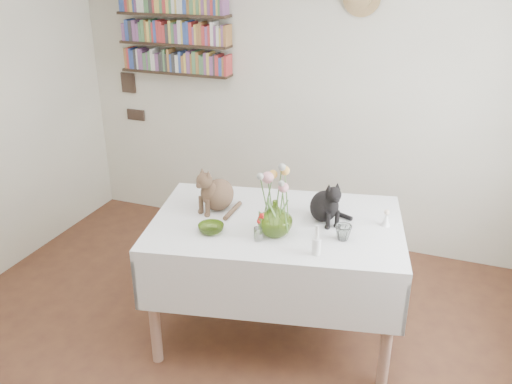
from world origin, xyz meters
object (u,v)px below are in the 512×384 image
at_px(dining_table, 276,250).
at_px(tabby_cat, 218,187).
at_px(black_cat, 325,198).
at_px(flower_vase, 275,218).
at_px(bookshelf_unit, 173,19).

xyz_separation_m(dining_table, tabby_cat, (-0.41, 0.04, 0.36)).
xyz_separation_m(tabby_cat, black_cat, (0.68, 0.09, -0.01)).
bearing_deg(flower_vase, dining_table, 104.80).
bearing_deg(tabby_cat, black_cat, 32.78).
height_order(tabby_cat, bookshelf_unit, bookshelf_unit).
bearing_deg(tabby_cat, flower_vase, 1.27).
relative_size(dining_table, black_cat, 5.96).
distance_m(flower_vase, bookshelf_unit, 2.24).
bearing_deg(bookshelf_unit, dining_table, -43.71).
relative_size(black_cat, bookshelf_unit, 0.29).
xyz_separation_m(black_cat, bookshelf_unit, (-1.64, 1.18, 0.87)).
distance_m(tabby_cat, flower_vase, 0.50).
relative_size(black_cat, flower_vase, 1.32).
relative_size(dining_table, bookshelf_unit, 1.71).
bearing_deg(flower_vase, bookshelf_unit, 133.83).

